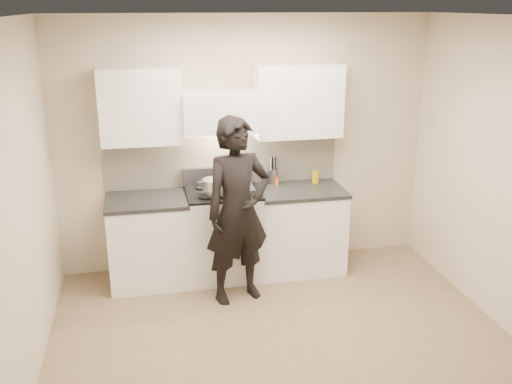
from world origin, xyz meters
TOP-DOWN VIEW (x-y plane):
  - ground_plane at (0.00, 0.00)m, footprint 4.00×4.00m
  - room_shell at (-0.06, 0.37)m, footprint 4.04×3.54m
  - stove at (-0.30, 1.42)m, footprint 0.76×0.65m
  - counter_right at (0.53, 1.43)m, footprint 0.92×0.67m
  - counter_left at (-1.08, 1.43)m, footprint 0.82×0.67m
  - wok at (-0.16, 1.52)m, footprint 0.34×0.41m
  - stock_pot at (-0.40, 1.31)m, footprint 0.34×0.26m
  - utensil_crock at (0.29, 1.67)m, footprint 0.11×0.11m
  - spice_jar at (0.32, 1.59)m, footprint 0.04×0.04m
  - oil_glass at (0.75, 1.60)m, footprint 0.08×0.08m
  - person at (-0.23, 0.90)m, footprint 0.76×0.61m

SIDE VIEW (x-z plane):
  - ground_plane at x=0.00m, z-range 0.00..0.00m
  - counter_right at x=0.53m, z-range 0.00..0.92m
  - counter_left at x=-1.08m, z-range 0.00..0.92m
  - stove at x=-0.30m, z-range 0.00..0.95m
  - person at x=-0.23m, z-range 0.00..1.82m
  - spice_jar at x=0.32m, z-range 0.92..1.00m
  - oil_glass at x=0.75m, z-range 0.92..1.05m
  - utensil_crock at x=0.29m, z-range 0.86..1.16m
  - stock_pot at x=-0.40m, z-range 0.96..1.12m
  - wok at x=-0.16m, z-range 0.91..1.19m
  - room_shell at x=-0.06m, z-range 0.25..2.95m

